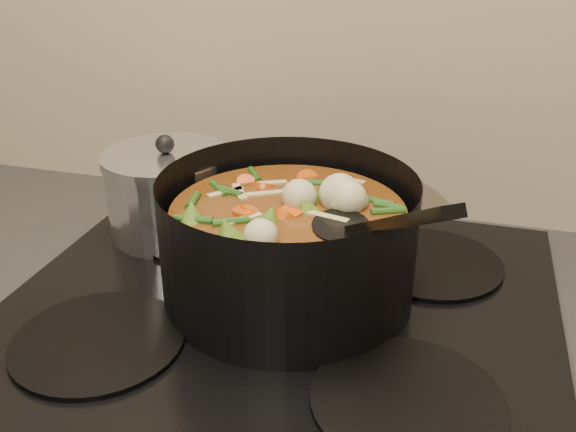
# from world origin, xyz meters

# --- Properties ---
(stovetop) EXTENTS (0.62, 0.54, 0.03)m
(stovetop) POSITION_xyz_m (0.00, 1.93, 0.92)
(stovetop) COLOR black
(stovetop) RESTS_ON counter
(stockpot) EXTENTS (0.38, 0.38, 0.21)m
(stockpot) POSITION_xyz_m (0.00, 1.95, 1.00)
(stockpot) COLOR black
(stockpot) RESTS_ON stovetop
(saucepan) EXTENTS (0.17, 0.17, 0.14)m
(saucepan) POSITION_xyz_m (-0.20, 2.06, 0.99)
(saucepan) COLOR silver
(saucepan) RESTS_ON stovetop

